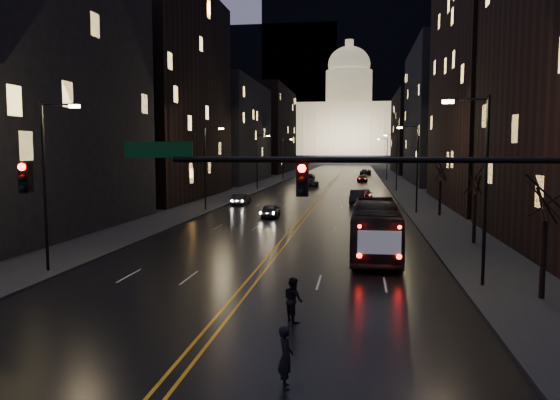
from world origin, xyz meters
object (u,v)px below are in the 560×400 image
at_px(bus, 376,229).
at_px(pedestrian_a, 286,357).
at_px(oncoming_car_a, 271,210).
at_px(receding_car_a, 357,197).
at_px(traffic_signal, 384,197).
at_px(oncoming_car_b, 241,199).
at_px(pedestrian_b, 293,300).

xyz_separation_m(bus, pedestrian_a, (-2.99, -19.57, -0.78)).
bearing_deg(oncoming_car_a, receding_car_a, -121.70).
distance_m(bus, oncoming_car_a, 19.88).
height_order(traffic_signal, oncoming_car_a, traffic_signal).
relative_size(oncoming_car_a, oncoming_car_b, 0.98).
relative_size(traffic_signal, bus, 1.46).
bearing_deg(bus, receding_car_a, 93.11).
bearing_deg(pedestrian_b, oncoming_car_b, -20.48).
bearing_deg(traffic_signal, oncoming_car_a, 104.50).
bearing_deg(oncoming_car_a, oncoming_car_b, -67.63).
xyz_separation_m(oncoming_car_b, pedestrian_b, (11.28, -42.46, 0.17)).
distance_m(traffic_signal, oncoming_car_a, 36.48).
bearing_deg(oncoming_car_a, traffic_signal, 101.33).
relative_size(oncoming_car_a, receding_car_a, 0.82).
distance_m(bus, pedestrian_b, 14.25).
xyz_separation_m(traffic_signal, oncoming_car_a, (-9.06, 35.06, -4.41)).
height_order(traffic_signal, oncoming_car_b, traffic_signal).
bearing_deg(pedestrian_a, oncoming_car_a, -4.72).
relative_size(traffic_signal, oncoming_car_a, 4.23).
xyz_separation_m(oncoming_car_b, receding_car_a, (13.56, 3.93, 0.13)).
distance_m(receding_car_a, pedestrian_a, 52.19).
relative_size(traffic_signal, receding_car_a, 3.46).
height_order(oncoming_car_b, receding_car_a, receding_car_a).
distance_m(oncoming_car_a, oncoming_car_b, 12.39).
bearing_deg(bus, traffic_signal, -90.13).
bearing_deg(oncoming_car_a, bus, 115.13).
relative_size(bus, receding_car_a, 2.38).
height_order(bus, receding_car_a, bus).
bearing_deg(traffic_signal, pedestrian_a, -142.93).
distance_m(receding_car_a, pedestrian_b, 46.44).
height_order(traffic_signal, receding_car_a, traffic_signal).
distance_m(oncoming_car_b, receding_car_a, 14.11).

